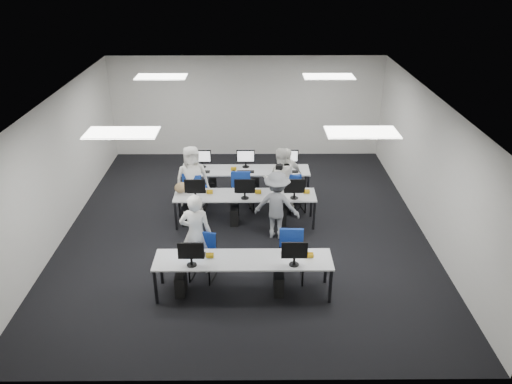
{
  "coord_description": "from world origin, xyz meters",
  "views": [
    {
      "loc": [
        0.18,
        -9.89,
        5.76
      ],
      "look_at": [
        0.25,
        -0.22,
        1.0
      ],
      "focal_mm": 35.0,
      "sensor_mm": 36.0,
      "label": 1
    }
  ],
  "objects_px": {
    "desk_mid": "(245,197)",
    "chair_4": "(295,200)",
    "student_3": "(285,177)",
    "chair_7": "(293,194)",
    "student_0": "(196,234)",
    "photographer": "(277,205)",
    "desk_front": "(243,261)",
    "chair_6": "(241,193)",
    "student_2": "(192,179)",
    "chair_2": "(195,204)",
    "chair_0": "(203,265)",
    "chair_5": "(196,197)",
    "student_1": "(280,179)",
    "chair_1": "(291,264)",
    "chair_3": "(244,200)"
  },
  "relations": [
    {
      "from": "desk_mid",
      "to": "chair_4",
      "type": "relative_size",
      "value": 3.77
    },
    {
      "from": "student_2",
      "to": "chair_2",
      "type": "bearing_deg",
      "value": -89.81
    },
    {
      "from": "chair_7",
      "to": "photographer",
      "type": "height_order",
      "value": "photographer"
    },
    {
      "from": "desk_front",
      "to": "chair_4",
      "type": "height_order",
      "value": "chair_4"
    },
    {
      "from": "chair_7",
      "to": "chair_2",
      "type": "bearing_deg",
      "value": -150.83
    },
    {
      "from": "chair_0",
      "to": "chair_6",
      "type": "distance_m",
      "value": 3.11
    },
    {
      "from": "desk_mid",
      "to": "chair_7",
      "type": "bearing_deg",
      "value": 38.08
    },
    {
      "from": "chair_5",
      "to": "student_1",
      "type": "xyz_separation_m",
      "value": [
        2.03,
        -0.08,
        0.49
      ]
    },
    {
      "from": "chair_4",
      "to": "student_3",
      "type": "bearing_deg",
      "value": 113.97
    },
    {
      "from": "desk_front",
      "to": "student_0",
      "type": "xyz_separation_m",
      "value": [
        -0.91,
        0.71,
        0.16
      ]
    },
    {
      "from": "chair_7",
      "to": "desk_mid",
      "type": "bearing_deg",
      "value": -123.96
    },
    {
      "from": "chair_2",
      "to": "student_2",
      "type": "distance_m",
      "value": 0.61
    },
    {
      "from": "chair_1",
      "to": "photographer",
      "type": "bearing_deg",
      "value": 100.02
    },
    {
      "from": "student_0",
      "to": "chair_7",
      "type": "bearing_deg",
      "value": -124.84
    },
    {
      "from": "chair_2",
      "to": "chair_3",
      "type": "relative_size",
      "value": 0.97
    },
    {
      "from": "desk_mid",
      "to": "student_3",
      "type": "bearing_deg",
      "value": 43.52
    },
    {
      "from": "chair_5",
      "to": "student_0",
      "type": "bearing_deg",
      "value": -71.33
    },
    {
      "from": "chair_1",
      "to": "student_2",
      "type": "distance_m",
      "value": 3.61
    },
    {
      "from": "desk_mid",
      "to": "chair_7",
      "type": "relative_size",
      "value": 3.62
    },
    {
      "from": "chair_4",
      "to": "student_1",
      "type": "height_order",
      "value": "student_1"
    },
    {
      "from": "chair_0",
      "to": "student_1",
      "type": "bearing_deg",
      "value": 74.76
    },
    {
      "from": "desk_front",
      "to": "student_1",
      "type": "relative_size",
      "value": 2.0
    },
    {
      "from": "chair_0",
      "to": "chair_5",
      "type": "relative_size",
      "value": 0.91
    },
    {
      "from": "chair_7",
      "to": "chair_4",
      "type": "bearing_deg",
      "value": -64.6
    },
    {
      "from": "chair_3",
      "to": "student_0",
      "type": "xyz_separation_m",
      "value": [
        -0.87,
        -2.53,
        0.57
      ]
    },
    {
      "from": "student_3",
      "to": "chair_7",
      "type": "bearing_deg",
      "value": -22.54
    },
    {
      "from": "student_1",
      "to": "student_2",
      "type": "bearing_deg",
      "value": -7.58
    },
    {
      "from": "chair_3",
      "to": "chair_7",
      "type": "bearing_deg",
      "value": -2.94
    },
    {
      "from": "student_3",
      "to": "desk_front",
      "type": "bearing_deg",
      "value": -124.68
    },
    {
      "from": "chair_5",
      "to": "student_3",
      "type": "height_order",
      "value": "student_3"
    },
    {
      "from": "desk_mid",
      "to": "student_3",
      "type": "relative_size",
      "value": 2.16
    },
    {
      "from": "chair_0",
      "to": "chair_1",
      "type": "relative_size",
      "value": 0.92
    },
    {
      "from": "chair_1",
      "to": "chair_6",
      "type": "relative_size",
      "value": 1.0
    },
    {
      "from": "desk_mid",
      "to": "student_1",
      "type": "height_order",
      "value": "student_1"
    },
    {
      "from": "student_0",
      "to": "student_2",
      "type": "relative_size",
      "value": 1.03
    },
    {
      "from": "desk_front",
      "to": "chair_5",
      "type": "xyz_separation_m",
      "value": [
        -1.21,
        3.34,
        -0.37
      ]
    },
    {
      "from": "chair_0",
      "to": "student_2",
      "type": "height_order",
      "value": "student_2"
    },
    {
      "from": "desk_front",
      "to": "chair_6",
      "type": "distance_m",
      "value": 3.55
    },
    {
      "from": "student_0",
      "to": "photographer",
      "type": "distance_m",
      "value": 2.06
    },
    {
      "from": "chair_6",
      "to": "chair_7",
      "type": "distance_m",
      "value": 1.27
    },
    {
      "from": "chair_4",
      "to": "student_0",
      "type": "relative_size",
      "value": 0.51
    },
    {
      "from": "chair_6",
      "to": "photographer",
      "type": "relative_size",
      "value": 0.64
    },
    {
      "from": "chair_6",
      "to": "desk_mid",
      "type": "bearing_deg",
      "value": -82.4
    },
    {
      "from": "desk_front",
      "to": "chair_7",
      "type": "height_order",
      "value": "chair_7"
    },
    {
      "from": "chair_2",
      "to": "student_3",
      "type": "xyz_separation_m",
      "value": [
        2.17,
        0.48,
        0.48
      ]
    },
    {
      "from": "chair_5",
      "to": "photographer",
      "type": "distance_m",
      "value": 2.38
    },
    {
      "from": "chair_1",
      "to": "chair_5",
      "type": "relative_size",
      "value": 0.99
    },
    {
      "from": "desk_mid",
      "to": "chair_4",
      "type": "bearing_deg",
      "value": 27.87
    },
    {
      "from": "chair_6",
      "to": "student_3",
      "type": "xyz_separation_m",
      "value": [
        1.08,
        -0.0,
        0.43
      ]
    },
    {
      "from": "desk_front",
      "to": "student_0",
      "type": "distance_m",
      "value": 1.17
    }
  ]
}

